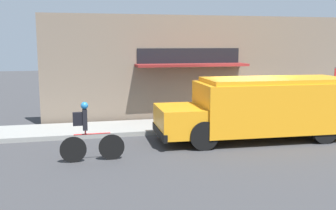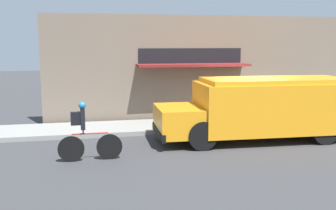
# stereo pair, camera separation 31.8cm
# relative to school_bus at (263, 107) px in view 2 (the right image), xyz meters

# --- Properties ---
(ground_plane) EXTENTS (70.00, 70.00, 0.00)m
(ground_plane) POSITION_rel_school_bus_xyz_m (0.05, 1.39, -1.11)
(ground_plane) COLOR #38383A
(sidewalk) EXTENTS (28.00, 2.15, 0.16)m
(sidewalk) POSITION_rel_school_bus_xyz_m (0.05, 2.46, -1.03)
(sidewalk) COLOR gray
(sidewalk) RESTS_ON ground_plane
(storefront) EXTENTS (15.01, 1.11, 4.35)m
(storefront) POSITION_rel_school_bus_xyz_m (-0.02, 3.79, 1.08)
(storefront) COLOR #756656
(storefront) RESTS_ON ground_plane
(school_bus) EXTENTS (6.63, 2.72, 2.07)m
(school_bus) POSITION_rel_school_bus_xyz_m (0.00, 0.00, 0.00)
(school_bus) COLOR orange
(school_bus) RESTS_ON ground_plane
(cyclist) EXTENTS (1.76, 0.20, 1.66)m
(cyclist) POSITION_rel_school_bus_xyz_m (-5.82, -1.22, -0.34)
(cyclist) COLOR black
(cyclist) RESTS_ON ground_plane
(trash_bin) EXTENTS (0.54, 0.54, 0.75)m
(trash_bin) POSITION_rel_school_bus_xyz_m (-0.51, 2.76, -0.57)
(trash_bin) COLOR slate
(trash_bin) RESTS_ON sidewalk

